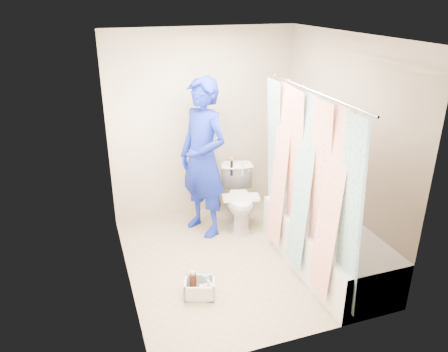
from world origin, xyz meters
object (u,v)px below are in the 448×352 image
object	(u,v)px
bathtub	(326,245)
cleaning_caddy	(201,289)
toilet	(240,198)
plumber	(203,159)

from	to	relation	value
bathtub	cleaning_caddy	bearing A→B (deg)	-178.12
bathtub	cleaning_caddy	world-z (taller)	bathtub
toilet	plumber	bearing A→B (deg)	-167.16
toilet	plumber	size ratio (longest dim) A/B	0.39
bathtub	plumber	bearing A→B (deg)	130.70
bathtub	toilet	distance (m)	1.31
bathtub	toilet	size ratio (longest dim) A/B	2.37
toilet	plumber	xyz separation A→B (m)	(-0.47, 0.00, 0.59)
cleaning_caddy	plumber	bearing A→B (deg)	90.96
cleaning_caddy	bathtub	bearing A→B (deg)	21.06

